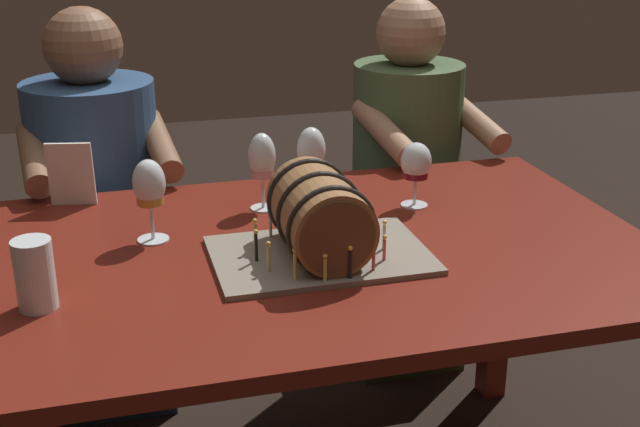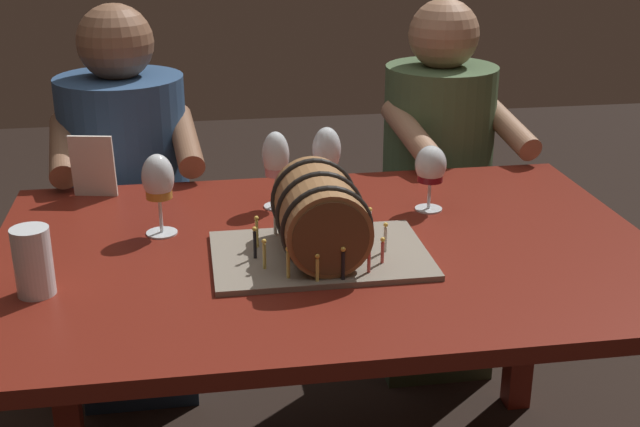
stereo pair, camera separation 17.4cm
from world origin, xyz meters
name	(u,v)px [view 1 (the left image)]	position (x,y,z in m)	size (l,w,h in m)	color
dining_table	(323,287)	(0.00, 0.00, 0.65)	(1.45, 0.97, 0.75)	maroon
barrel_cake	(320,221)	(-0.02, -0.06, 0.84)	(0.45, 0.31, 0.19)	gray
wine_glass_empty	(311,151)	(0.05, 0.28, 0.88)	(0.07, 0.07, 0.19)	white
wine_glass_red	(416,164)	(0.28, 0.18, 0.86)	(0.08, 0.08, 0.16)	white
wine_glass_rose	(262,160)	(-0.08, 0.26, 0.88)	(0.07, 0.07, 0.19)	white
wine_glass_amber	(149,187)	(-0.36, 0.13, 0.88)	(0.07, 0.07, 0.19)	white
beer_pint	(35,277)	(-0.59, -0.14, 0.81)	(0.07, 0.07, 0.14)	white
menu_card	(71,174)	(-0.52, 0.41, 0.83)	(0.11, 0.01, 0.16)	silver
person_seated_left	(101,227)	(-0.47, 0.72, 0.57)	(0.42, 0.50, 1.19)	#1B2D46
person_seated_right	(405,202)	(0.47, 0.72, 0.55)	(0.41, 0.50, 1.19)	#2A3A24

